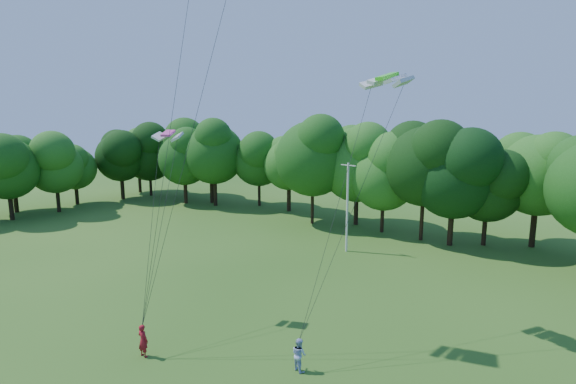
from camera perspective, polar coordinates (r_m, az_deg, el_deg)
The scene contains 8 objects.
utility_pole at distance 41.57m, azimuth 7.54°, elevation -1.85°, with size 1.65×0.37×8.29m.
kite_flyer_left at distance 26.15m, azimuth -17.93°, elevation -17.51°, with size 0.66×0.43×1.79m, color maroon.
kite_flyer_right at distance 23.89m, azimuth 1.42°, elevation -19.91°, with size 0.83×0.64×1.70m, color #A6B7E7.
kite_green at distance 27.10m, azimuth 12.46°, elevation 14.15°, with size 3.34×2.29×0.54m.
kite_pink at distance 28.60m, azimuth -14.99°, elevation 7.23°, with size 2.00×1.48×0.40m.
tree_back_west at distance 64.36m, azimuth -9.78°, elevation 4.63°, with size 7.52×7.52×10.94m.
tree_back_center at distance 45.42m, azimuth 20.39°, elevation 3.02°, with size 8.48×8.48×12.33m.
tree_flank_west at distance 67.26m, azimuth -31.70°, elevation 3.47°, with size 7.48×7.48×10.88m.
Camera 1 is at (16.27, -8.74, 12.80)m, focal length 28.00 mm.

